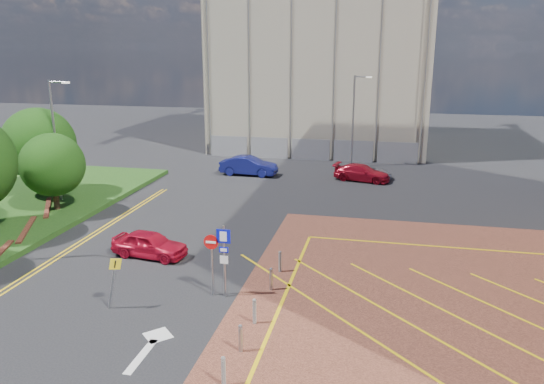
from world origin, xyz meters
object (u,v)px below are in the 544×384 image
(car_red_back, at_px, (362,173))
(tree_d, at_px, (39,144))
(tree_c, at_px, (52,165))
(lamp_left_far, at_px, (56,136))
(sign_cluster, at_px, (219,254))
(car_red_left, at_px, (150,244))
(warning_sign, at_px, (114,277))
(car_blue_back, at_px, (249,166))
(lamp_back, at_px, (354,118))
(car_silver_back, at_px, (368,172))

(car_red_back, bearing_deg, tree_d, 127.04)
(tree_c, distance_m, lamp_left_far, 2.65)
(sign_cluster, xyz_separation_m, car_red_left, (-4.87, 3.54, -1.29))
(warning_sign, xyz_separation_m, car_red_left, (-1.05, 5.56, -0.76))
(tree_d, relative_size, car_red_back, 1.36)
(warning_sign, height_order, car_blue_back, warning_sign)
(tree_d, relative_size, car_blue_back, 1.28)
(tree_d, xyz_separation_m, lamp_back, (20.58, 15.00, 0.49))
(warning_sign, height_order, car_silver_back, warning_sign)
(lamp_left_far, relative_size, car_red_left, 2.05)
(lamp_left_far, distance_m, car_silver_back, 23.54)
(tree_d, bearing_deg, warning_sign, -47.24)
(lamp_back, bearing_deg, car_silver_back, -70.45)
(tree_d, height_order, warning_sign, tree_d)
(lamp_left_far, height_order, sign_cluster, lamp_left_far)
(tree_c, relative_size, car_red_back, 1.09)
(car_red_left, xyz_separation_m, car_blue_back, (0.42, 18.35, 0.12))
(sign_cluster, height_order, car_red_back, sign_cluster)
(lamp_left_far, xyz_separation_m, car_silver_back, (20.06, 11.60, -4.13))
(car_blue_back, bearing_deg, tree_d, 131.51)
(tree_d, relative_size, sign_cluster, 1.90)
(lamp_left_far, bearing_deg, car_silver_back, 30.04)
(tree_c, height_order, car_red_left, tree_c)
(sign_cluster, bearing_deg, warning_sign, -152.16)
(warning_sign, bearing_deg, lamp_left_far, 129.90)
(warning_sign, bearing_deg, tree_c, 132.13)
(lamp_back, relative_size, car_red_left, 2.05)
(tree_c, height_order, warning_sign, tree_c)
(tree_c, bearing_deg, car_silver_back, 35.40)
(car_silver_back, bearing_deg, car_red_back, 142.99)
(lamp_back, relative_size, car_silver_back, 2.09)
(car_blue_back, relative_size, car_silver_back, 1.24)
(warning_sign, bearing_deg, car_red_back, 69.99)
(lamp_left_far, relative_size, warning_sign, 3.55)
(sign_cluster, relative_size, car_red_left, 0.82)
(lamp_back, height_order, car_red_back, lamp_back)
(sign_cluster, distance_m, warning_sign, 4.35)
(car_silver_back, bearing_deg, car_red_left, 147.10)
(tree_d, distance_m, lamp_back, 25.47)
(lamp_left_far, bearing_deg, sign_cluster, -36.82)
(lamp_back, height_order, car_red_left, lamp_back)
(tree_c, xyz_separation_m, sign_cluster, (13.80, -9.02, -1.24))
(tree_c, distance_m, car_blue_back, 16.09)
(sign_cluster, height_order, warning_sign, sign_cluster)
(tree_d, xyz_separation_m, sign_cluster, (16.80, -12.02, -1.92))
(tree_c, distance_m, car_red_left, 10.77)
(sign_cluster, distance_m, car_red_back, 22.46)
(tree_d, distance_m, warning_sign, 19.27)
(sign_cluster, bearing_deg, lamp_back, 82.03)
(car_red_left, distance_m, car_silver_back, 21.64)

